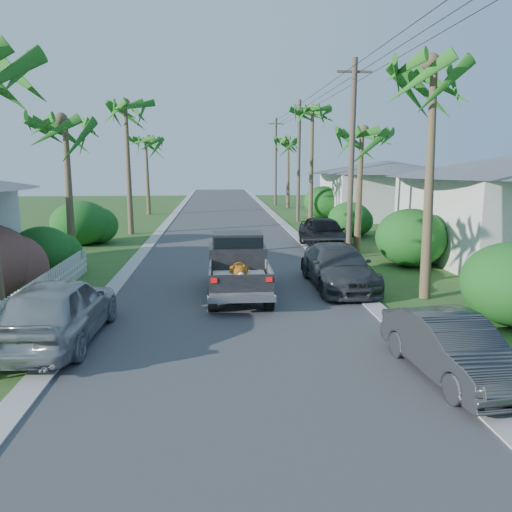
{
  "coord_description": "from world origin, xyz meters",
  "views": [
    {
      "loc": [
        -0.53,
        -9.76,
        4.43
      ],
      "look_at": [
        0.72,
        6.38,
        1.4
      ],
      "focal_mm": 35.0,
      "sensor_mm": 36.0,
      "label": 1
    }
  ],
  "objects": [
    {
      "name": "palm_l_b",
      "position": [
        -6.8,
        12.0,
        6.15
      ],
      "size": [
        4.4,
        4.4,
        7.4
      ],
      "color": "brown",
      "rests_on": "ground"
    },
    {
      "name": "utility_pole_d",
      "position": [
        5.6,
        43.0,
        4.6
      ],
      "size": [
        1.6,
        0.26,
        9.0
      ],
      "color": "brown",
      "rests_on": "ground"
    },
    {
      "name": "palm_r_b",
      "position": [
        6.6,
        15.0,
        5.95
      ],
      "size": [
        4.4,
        4.4,
        7.2
      ],
      "color": "brown",
      "rests_on": "ground"
    },
    {
      "name": "ground",
      "position": [
        0.0,
        0.0,
        0.0
      ],
      "size": [
        120.0,
        120.0,
        0.0
      ],
      "primitive_type": "plane",
      "color": "#33531F",
      "rests_on": "ground"
    },
    {
      "name": "shrub_r_c",
      "position": [
        7.5,
        20.0,
        1.05
      ],
      "size": [
        2.6,
        2.86,
        2.1
      ],
      "primitive_type": "ellipsoid",
      "color": "#164E1B",
      "rests_on": "ground"
    },
    {
      "name": "house_right_far",
      "position": [
        13.0,
        30.0,
        2.12
      ],
      "size": [
        9.0,
        8.0,
        4.6
      ],
      "color": "silver",
      "rests_on": "ground"
    },
    {
      "name": "palm_r_a",
      "position": [
        6.3,
        6.0,
        7.42
      ],
      "size": [
        4.4,
        4.4,
        8.7
      ],
      "color": "brown",
      "rests_on": "ground"
    },
    {
      "name": "curb_right",
      "position": [
        4.3,
        25.0,
        0.03
      ],
      "size": [
        0.6,
        100.0,
        0.06
      ],
      "primitive_type": "cube",
      "color": "#A5A39E",
      "rests_on": "ground"
    },
    {
      "name": "parked_car_ln",
      "position": [
        -4.5,
        2.47,
        0.84
      ],
      "size": [
        2.16,
        4.99,
        1.68
      ],
      "primitive_type": "imported",
      "rotation": [
        0.0,
        0.0,
        3.1
      ],
      "color": "#9D9FA3",
      "rests_on": "ground"
    },
    {
      "name": "curb_left",
      "position": [
        -4.3,
        25.0,
        0.03
      ],
      "size": [
        0.6,
        100.0,
        0.06
      ],
      "primitive_type": "cube",
      "color": "#A5A39E",
      "rests_on": "ground"
    },
    {
      "name": "shrub_r_b",
      "position": [
        7.8,
        11.0,
        1.25
      ],
      "size": [
        3.0,
        3.3,
        2.5
      ],
      "primitive_type": "ellipsoid",
      "color": "#164E1B",
      "rests_on": "ground"
    },
    {
      "name": "utility_pole_c",
      "position": [
        5.6,
        28.0,
        4.6
      ],
      "size": [
        1.6,
        0.26,
        9.0
      ],
      "color": "brown",
      "rests_on": "ground"
    },
    {
      "name": "shrub_r_d",
      "position": [
        8.0,
        30.0,
        1.3
      ],
      "size": [
        3.2,
        3.52,
        2.6
      ],
      "primitive_type": "ellipsoid",
      "color": "#164E1B",
      "rests_on": "ground"
    },
    {
      "name": "palm_l_c",
      "position": [
        -6.0,
        22.0,
        7.91
      ],
      "size": [
        4.4,
        4.4,
        9.2
      ],
      "color": "brown",
      "rests_on": "ground"
    },
    {
      "name": "road",
      "position": [
        0.0,
        25.0,
        0.01
      ],
      "size": [
        8.0,
        100.0,
        0.02
      ],
      "primitive_type": "cube",
      "color": "#38383A",
      "rests_on": "ground"
    },
    {
      "name": "shrub_l_c",
      "position": [
        -7.4,
        10.0,
        1.0
      ],
      "size": [
        2.4,
        2.64,
        2.0
      ],
      "primitive_type": "ellipsoid",
      "color": "#164E1B",
      "rests_on": "ground"
    },
    {
      "name": "shrub_l_d",
      "position": [
        -8.0,
        18.0,
        1.2
      ],
      "size": [
        3.2,
        3.52,
        2.4
      ],
      "primitive_type": "ellipsoid",
      "color": "#164E1B",
      "rests_on": "ground"
    },
    {
      "name": "picket_fence",
      "position": [
        -6.0,
        5.5,
        0.5
      ],
      "size": [
        0.1,
        11.0,
        1.0
      ],
      "primitive_type": "cube",
      "color": "white",
      "rests_on": "ground"
    },
    {
      "name": "palm_l_d",
      "position": [
        -6.5,
        34.0,
        6.44
      ],
      "size": [
        4.4,
        4.4,
        7.7
      ],
      "color": "brown",
      "rests_on": "ground"
    },
    {
      "name": "parked_car_rn",
      "position": [
        4.27,
        -0.3,
        0.66
      ],
      "size": [
        1.77,
        4.1,
        1.31
      ],
      "primitive_type": "imported",
      "rotation": [
        0.0,
        0.0,
        0.1
      ],
      "color": "#282B2C",
      "rests_on": "ground"
    },
    {
      "name": "utility_pole_b",
      "position": [
        5.6,
        13.0,
        4.6
      ],
      "size": [
        1.6,
        0.26,
        9.0
      ],
      "color": "brown",
      "rests_on": "ground"
    },
    {
      "name": "palm_r_d",
      "position": [
        6.5,
        40.0,
        6.74
      ],
      "size": [
        4.4,
        4.4,
        8.0
      ],
      "color": "brown",
      "rests_on": "ground"
    },
    {
      "name": "parked_car_rm",
      "position": [
        3.78,
        7.55,
        0.74
      ],
      "size": [
        2.18,
        5.13,
        1.48
      ],
      "primitive_type": "imported",
      "rotation": [
        0.0,
        0.0,
        0.02
      ],
      "color": "#34363A",
      "rests_on": "ground"
    },
    {
      "name": "palm_r_c",
      "position": [
        6.2,
        26.0,
        8.11
      ],
      "size": [
        4.4,
        4.4,
        9.4
      ],
      "color": "brown",
      "rests_on": "ground"
    },
    {
      "name": "parked_car_rf",
      "position": [
        5.0,
        15.8,
        0.82
      ],
      "size": [
        2.22,
        4.93,
        1.65
      ],
      "primitive_type": "imported",
      "rotation": [
        0.0,
        0.0,
        0.06
      ],
      "color": "black",
      "rests_on": "ground"
    },
    {
      "name": "pickup_truck",
      "position": [
        0.14,
        7.04,
        1.01
      ],
      "size": [
        1.98,
        5.12,
        2.06
      ],
      "color": "black",
      "rests_on": "ground"
    }
  ]
}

